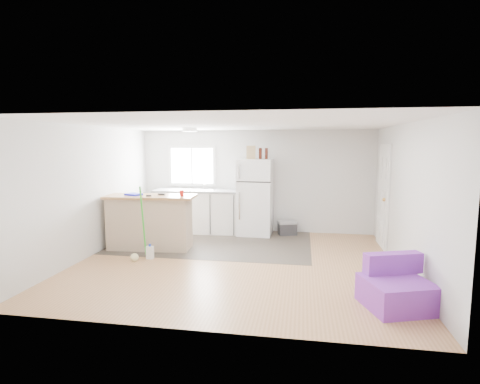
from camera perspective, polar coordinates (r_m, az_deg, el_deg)
name	(u,v)px	position (r m, az deg, el deg)	size (l,w,h in m)	color
room	(237,195)	(6.45, -0.44, -0.42)	(5.51, 5.01, 2.41)	#A57145
vinyl_zone	(214,242)	(8.03, -4.01, -7.63)	(4.05, 2.50, 0.00)	#373029
window	(192,166)	(9.19, -7.30, 3.99)	(1.18, 0.06, 0.98)	white
interior_door	(383,197)	(8.08, 21.00, -0.66)	(0.11, 0.92, 2.10)	white
ceiling_fixture	(190,130)	(7.85, -7.67, 9.37)	(0.30, 0.30, 0.07)	white
kitchen_cabinets	(202,211)	(8.90, -5.77, -2.83)	(2.28, 0.80, 1.30)	white
peninsula	(150,222)	(7.64, -13.56, -4.43)	(1.78, 0.79, 1.07)	tan
refrigerator	(255,197)	(8.57, 2.34, -0.77)	(0.79, 0.75, 1.74)	white
cooler	(287,228)	(8.69, 7.22, -5.44)	(0.48, 0.39, 0.32)	#313133
purple_seat	(396,289)	(5.30, 22.69, -13.46)	(0.97, 0.95, 0.64)	purple
cleaner_jug	(150,252)	(7.05, -13.55, -8.92)	(0.13, 0.10, 0.28)	white
mop	(137,248)	(6.97, -15.46, -8.22)	(0.25, 0.38, 1.35)	green
red_cup	(182,193)	(7.30, -8.86, -0.16)	(0.08, 0.08, 0.12)	#BB120B
blue_tray	(134,194)	(7.64, -15.91, -0.34)	(0.30, 0.22, 0.04)	#1518CD
tool_a	(161,194)	(7.54, -11.88, -0.33)	(0.14, 0.05, 0.03)	black
tool_b	(149,196)	(7.40, -13.73, -0.55)	(0.10, 0.04, 0.03)	black
cardboard_box	(251,152)	(8.42, 1.68, 6.05)	(0.20, 0.10, 0.30)	tan
bottle_left	(260,154)	(8.43, 3.12, 5.87)	(0.07, 0.07, 0.25)	#3B130A
bottle_right	(266,154)	(8.46, 4.03, 5.87)	(0.07, 0.07, 0.25)	#3B130A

